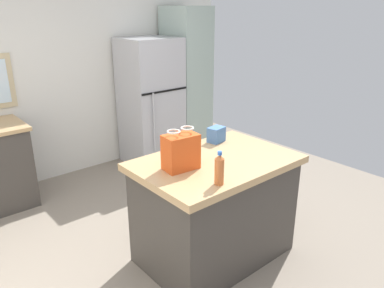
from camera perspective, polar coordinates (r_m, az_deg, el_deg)
name	(u,v)px	position (r m, az deg, el deg)	size (l,w,h in m)	color
ground	(179,254)	(3.51, -2.01, -16.37)	(6.02, 6.02, 0.00)	gray
back_wall	(56,71)	(4.96, -19.93, 10.41)	(5.02, 0.13, 2.69)	silver
kitchen_island	(215,208)	(3.26, 3.46, -9.74)	(1.30, 0.89, 0.92)	#423D38
refrigerator	(151,102)	(5.20, -6.25, 6.35)	(0.72, 0.69, 1.71)	#B7B7BC
tall_cabinet	(186,82)	(5.53, -0.85, 9.34)	(0.50, 0.61, 2.09)	#9EB2A8
shopping_bag	(181,151)	(2.84, -1.72, -1.14)	(0.28, 0.19, 0.32)	#DB511E
small_box	(216,135)	(3.44, 3.70, 1.45)	(0.15, 0.11, 0.14)	#4775B7
bottle	(219,170)	(2.61, 4.17, -3.90)	(0.07, 0.07, 0.25)	#C66633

